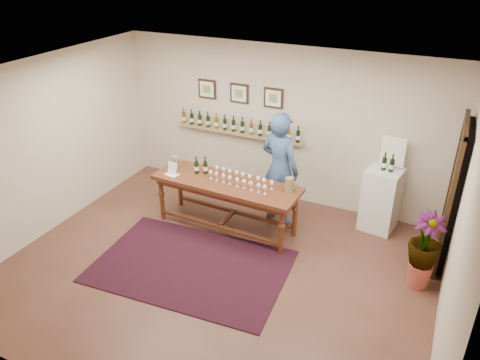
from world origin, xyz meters
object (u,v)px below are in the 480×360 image
at_px(person, 280,169).
at_px(potted_plant, 424,251).
at_px(display_pedestal, 381,199).
at_px(tasting_table, 226,189).

bearing_deg(person, potted_plant, 177.78).
bearing_deg(display_pedestal, potted_plant, -58.32).
bearing_deg(person, tasting_table, 56.71).
bearing_deg(display_pedestal, tasting_table, -154.82).
xyz_separation_m(potted_plant, person, (-2.38, 0.79, 0.39)).
bearing_deg(potted_plant, tasting_table, 176.27).
distance_m(display_pedestal, person, 1.73).
bearing_deg(display_pedestal, person, -163.11).
xyz_separation_m(display_pedestal, potted_plant, (0.79, -1.28, 0.04)).
distance_m(tasting_table, person, 0.94).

